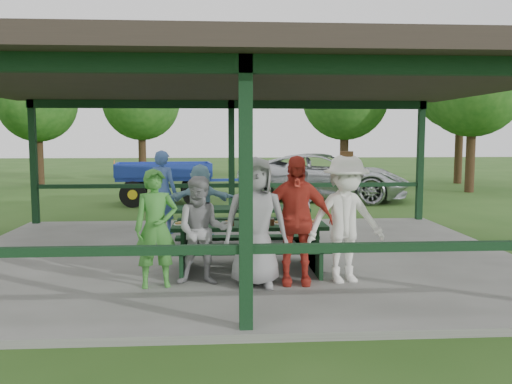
{
  "coord_description": "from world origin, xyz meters",
  "views": [
    {
      "loc": [
        -0.27,
        -9.66,
        2.25
      ],
      "look_at": [
        0.34,
        -0.3,
        1.26
      ],
      "focal_mm": 38.0,
      "sensor_mm": 36.0,
      "label": 1
    }
  ],
  "objects": [
    {
      "name": "farm_trailer",
      "position": [
        -2.13,
        8.25,
        0.72
      ],
      "size": [
        4.18,
        2.08,
        1.45
      ],
      "rotation": [
        0.0,
        0.0,
        0.1
      ],
      "color": "navy",
      "rests_on": "ground"
    },
    {
      "name": "spectator_grey",
      "position": [
        1.38,
        1.58,
        0.82
      ],
      "size": [
        0.77,
        0.63,
        1.44
      ],
      "primitive_type": "imported",
      "rotation": [
        0.0,
        0.0,
        3.01
      ],
      "color": "gray",
      "rests_on": "concrete_slab"
    },
    {
      "name": "contestant_grey_mid",
      "position": [
        0.22,
        -2.12,
        1.03
      ],
      "size": [
        0.93,
        0.62,
        1.85
      ],
      "primitive_type": "imported",
      "rotation": [
        0.0,
        0.0,
        0.04
      ],
      "color": "gray",
      "rests_on": "concrete_slab"
    },
    {
      "name": "picnic_table_near",
      "position": [
        0.18,
        -1.2,
        0.57
      ],
      "size": [
        2.42,
        1.39,
        0.75
      ],
      "color": "black",
      "rests_on": "concrete_slab"
    },
    {
      "name": "tree_right",
      "position": [
        9.56,
        11.09,
        4.09
      ],
      "size": [
        3.87,
        3.87,
        6.05
      ],
      "color": "#332414",
      "rests_on": "ground"
    },
    {
      "name": "pavilion_structure",
      "position": [
        0.0,
        0.0,
        3.17
      ],
      "size": [
        10.6,
        8.6,
        3.24
      ],
      "color": "black",
      "rests_on": "concrete_slab"
    },
    {
      "name": "pickup_truck",
      "position": [
        3.31,
        8.88,
        0.81
      ],
      "size": [
        6.36,
        4.32,
        1.62
      ],
      "primitive_type": "imported",
      "rotation": [
        0.0,
        0.0,
        1.26
      ],
      "color": "silver",
      "rests_on": "ground"
    },
    {
      "name": "spectator_lblue",
      "position": [
        -0.7,
        1.68,
        0.88
      ],
      "size": [
        1.45,
        0.5,
        1.55
      ],
      "primitive_type": "imported",
      "rotation": [
        0.0,
        0.0,
        3.12
      ],
      "color": "#7FB0C4",
      "rests_on": "concrete_slab"
    },
    {
      "name": "tree_left",
      "position": [
        -3.94,
        16.16,
        3.78
      ],
      "size": [
        3.57,
        3.57,
        5.58
      ],
      "color": "#332414",
      "rests_on": "ground"
    },
    {
      "name": "contestant_green",
      "position": [
        -1.19,
        -2.05,
        0.94
      ],
      "size": [
        0.68,
        0.51,
        1.68
      ],
      "primitive_type": "imported",
      "rotation": [
        0.0,
        0.0,
        0.19
      ],
      "color": "#409034",
      "rests_on": "concrete_slab"
    },
    {
      "name": "ground",
      "position": [
        0.0,
        0.0,
        0.0
      ],
      "size": [
        90.0,
        90.0,
        0.0
      ],
      "primitive_type": "plane",
      "color": "#274B17",
      "rests_on": "ground"
    },
    {
      "name": "tree_far_left",
      "position": [
        -8.37,
        15.17,
        3.66
      ],
      "size": [
        3.47,
        3.47,
        5.42
      ],
      "color": "#332414",
      "rests_on": "ground"
    },
    {
      "name": "table_setting",
      "position": [
        0.36,
        -1.16,
        0.88
      ],
      "size": [
        2.31,
        0.45,
        0.1
      ],
      "color": "white",
      "rests_on": "picnic_table_near"
    },
    {
      "name": "contestant_grey_left",
      "position": [
        -0.55,
        -1.96,
        0.88
      ],
      "size": [
        0.77,
        0.61,
        1.57
      ],
      "primitive_type": "imported",
      "rotation": [
        0.0,
        0.0,
        -0.02
      ],
      "color": "#9A9A9D",
      "rests_on": "concrete_slab"
    },
    {
      "name": "tree_mid",
      "position": [
        4.96,
        13.04,
        3.83
      ],
      "size": [
        3.62,
        3.62,
        5.66
      ],
      "color": "#332414",
      "rests_on": "ground"
    },
    {
      "name": "picnic_table_far",
      "position": [
        0.14,
        0.8,
        0.57
      ],
      "size": [
        2.6,
        1.39,
        0.75
      ],
      "color": "black",
      "rests_on": "concrete_slab"
    },
    {
      "name": "tree_far_right",
      "position": [
        10.81,
        14.94,
        4.65
      ],
      "size": [
        4.39,
        4.39,
        6.87
      ],
      "color": "#332414",
      "rests_on": "ground"
    },
    {
      "name": "concrete_slab",
      "position": [
        0.0,
        0.0,
        0.05
      ],
      "size": [
        10.0,
        8.0,
        0.1
      ],
      "primitive_type": "cube",
      "color": "slate",
      "rests_on": "ground"
    },
    {
      "name": "contestant_white_fedora",
      "position": [
        1.54,
        -1.96,
        1.03
      ],
      "size": [
        1.32,
        0.92,
        1.92
      ],
      "rotation": [
        0.0,
        0.0,
        0.2
      ],
      "color": "white",
      "rests_on": "concrete_slab"
    },
    {
      "name": "spectator_blue",
      "position": [
        -1.54,
        2.24,
        1.01
      ],
      "size": [
        0.78,
        0.66,
        1.82
      ],
      "primitive_type": "imported",
      "rotation": [
        0.0,
        0.0,
        2.74
      ],
      "color": "#4162A9",
      "rests_on": "concrete_slab"
    },
    {
      "name": "contestant_red",
      "position": [
        0.79,
        -2.01,
        1.03
      ],
      "size": [
        1.12,
        0.52,
        1.86
      ],
      "primitive_type": "imported",
      "rotation": [
        0.0,
        0.0,
        -0.06
      ],
      "color": "red",
      "rests_on": "concrete_slab"
    }
  ]
}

